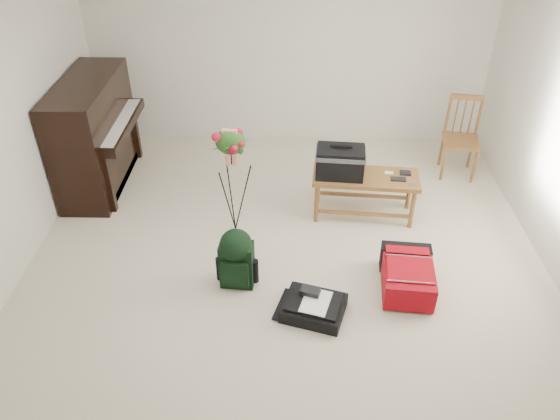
{
  "coord_description": "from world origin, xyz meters",
  "views": [
    {
      "loc": [
        0.02,
        -3.89,
        3.49
      ],
      "look_at": [
        -0.06,
        0.35,
        0.49
      ],
      "focal_mm": 35.0,
      "sensor_mm": 36.0,
      "label": 1
    }
  ],
  "objects_px": {
    "bench": "(348,167)",
    "piano": "(96,136)",
    "flower_stand": "(233,182)",
    "red_suitcase": "(406,272)",
    "black_duffel": "(314,307)",
    "dining_chair": "(461,138)",
    "green_backpack": "(236,256)"
  },
  "relations": [
    {
      "from": "bench",
      "to": "piano",
      "type": "bearing_deg",
      "value": 172.31
    },
    {
      "from": "red_suitcase",
      "to": "black_duffel",
      "type": "bearing_deg",
      "value": -150.45
    },
    {
      "from": "dining_chair",
      "to": "red_suitcase",
      "type": "relative_size",
      "value": 1.36
    },
    {
      "from": "piano",
      "to": "flower_stand",
      "type": "bearing_deg",
      "value": -29.01
    },
    {
      "from": "flower_stand",
      "to": "dining_chair",
      "type": "bearing_deg",
      "value": 30.35
    },
    {
      "from": "green_backpack",
      "to": "flower_stand",
      "type": "relative_size",
      "value": 0.5
    },
    {
      "from": "piano",
      "to": "red_suitcase",
      "type": "relative_size",
      "value": 2.15
    },
    {
      "from": "piano",
      "to": "dining_chair",
      "type": "xyz_separation_m",
      "value": [
        4.23,
        0.3,
        -0.14
      ]
    },
    {
      "from": "red_suitcase",
      "to": "black_duffel",
      "type": "height_order",
      "value": "red_suitcase"
    },
    {
      "from": "piano",
      "to": "black_duffel",
      "type": "height_order",
      "value": "piano"
    },
    {
      "from": "red_suitcase",
      "to": "flower_stand",
      "type": "distance_m",
      "value": 1.89
    },
    {
      "from": "black_duffel",
      "to": "green_backpack",
      "type": "height_order",
      "value": "green_backpack"
    },
    {
      "from": "piano",
      "to": "red_suitcase",
      "type": "height_order",
      "value": "piano"
    },
    {
      "from": "dining_chair",
      "to": "black_duffel",
      "type": "distance_m",
      "value": 3.03
    },
    {
      "from": "green_backpack",
      "to": "dining_chair",
      "type": "bearing_deg",
      "value": 44.32
    },
    {
      "from": "bench",
      "to": "dining_chair",
      "type": "xyz_separation_m",
      "value": [
        1.41,
        0.93,
        -0.14
      ]
    },
    {
      "from": "red_suitcase",
      "to": "bench",
      "type": "bearing_deg",
      "value": 118.57
    },
    {
      "from": "red_suitcase",
      "to": "black_duffel",
      "type": "distance_m",
      "value": 0.94
    },
    {
      "from": "dining_chair",
      "to": "green_backpack",
      "type": "height_order",
      "value": "dining_chair"
    },
    {
      "from": "black_duffel",
      "to": "flower_stand",
      "type": "xyz_separation_m",
      "value": [
        -0.79,
        1.21,
        0.51
      ]
    },
    {
      "from": "red_suitcase",
      "to": "black_duffel",
      "type": "xyz_separation_m",
      "value": [
        -0.86,
        -0.38,
        -0.07
      ]
    },
    {
      "from": "piano",
      "to": "bench",
      "type": "height_order",
      "value": "piano"
    },
    {
      "from": "bench",
      "to": "dining_chair",
      "type": "bearing_deg",
      "value": 38.49
    },
    {
      "from": "red_suitcase",
      "to": "dining_chair",
      "type": "bearing_deg",
      "value": 70.53
    },
    {
      "from": "bench",
      "to": "black_duffel",
      "type": "xyz_separation_m",
      "value": [
        -0.38,
        -1.48,
        -0.52
      ]
    },
    {
      "from": "bench",
      "to": "green_backpack",
      "type": "height_order",
      "value": "bench"
    },
    {
      "from": "piano",
      "to": "green_backpack",
      "type": "relative_size",
      "value": 2.5
    },
    {
      "from": "red_suitcase",
      "to": "green_backpack",
      "type": "bearing_deg",
      "value": -173.95
    },
    {
      "from": "dining_chair",
      "to": "flower_stand",
      "type": "xyz_separation_m",
      "value": [
        -2.58,
        -1.21,
        0.12
      ]
    },
    {
      "from": "piano",
      "to": "flower_stand",
      "type": "xyz_separation_m",
      "value": [
        1.64,
        -0.91,
        -0.01
      ]
    },
    {
      "from": "red_suitcase",
      "to": "green_backpack",
      "type": "distance_m",
      "value": 1.56
    },
    {
      "from": "bench",
      "to": "dining_chair",
      "type": "height_order",
      "value": "dining_chair"
    }
  ]
}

